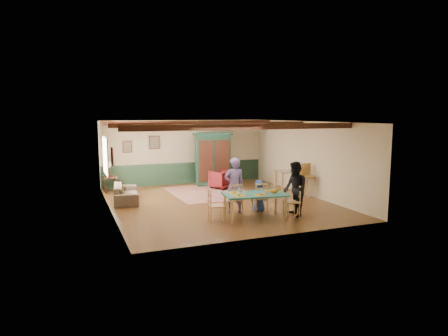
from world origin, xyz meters
name	(u,v)px	position (x,y,z in m)	size (l,w,h in m)	color
floor	(218,202)	(0.00, 0.00, 0.00)	(8.00, 8.00, 0.00)	#4E2F16
wall_back	(185,152)	(0.00, 4.00, 1.35)	(7.00, 0.02, 2.70)	beige
wall_left	(110,168)	(-3.50, 0.00, 1.35)	(0.02, 8.00, 2.70)	beige
wall_right	(308,158)	(3.50, 0.00, 1.35)	(0.02, 8.00, 2.70)	beige
ceiling	(218,122)	(0.00, 0.00, 2.70)	(7.00, 8.00, 0.02)	white
wainscot_back	(185,173)	(0.00, 3.98, 0.45)	(6.95, 0.03, 0.90)	#1C3423
ceiling_beam_front	(248,127)	(0.00, -2.30, 2.61)	(6.95, 0.16, 0.16)	black
ceiling_beam_mid	(214,124)	(0.00, 0.40, 2.61)	(6.95, 0.16, 0.16)	black
ceiling_beam_back	(191,123)	(0.00, 3.00, 2.61)	(6.95, 0.16, 0.16)	black
window_left	(105,156)	(-3.47, 1.70, 1.55)	(0.06, 1.60, 1.30)	white
picture_left_wall	(112,157)	(-3.47, -0.60, 1.75)	(0.04, 0.42, 0.52)	#7D705B
picture_back_a	(154,142)	(-1.30, 3.97, 1.80)	(0.45, 0.04, 0.55)	#7D705B
picture_back_b	(127,147)	(-2.40, 3.97, 1.65)	(0.38, 0.04, 0.48)	#7D705B
dining_table	(255,206)	(0.21, -2.38, 0.37)	(1.75, 0.97, 0.73)	#1E6152
dining_chair_far_left	(235,199)	(-0.09, -1.63, 0.46)	(0.41, 0.43, 0.92)	tan
dining_chair_far_right	(260,197)	(0.69, -1.74, 0.46)	(0.41, 0.43, 0.92)	tan
dining_chair_end_left	(216,205)	(-0.90, -2.23, 0.46)	(0.41, 0.43, 0.92)	tan
dining_chair_end_right	(292,201)	(1.32, -2.53, 0.46)	(0.41, 0.43, 0.92)	tan
person_man	(234,186)	(-0.08, -1.55, 0.84)	(0.61, 0.40, 1.68)	slate
person_woman	(295,189)	(1.41, -2.54, 0.80)	(0.78, 0.61, 1.61)	black
person_child	(259,196)	(0.70, -1.66, 0.49)	(0.48, 0.31, 0.98)	#264499
cat	(274,190)	(0.72, -2.55, 0.82)	(0.35, 0.14, 0.18)	orange
place_setting_near_left	(239,194)	(-0.36, -2.55, 0.79)	(0.39, 0.29, 0.11)	gold
place_setting_near_center	(261,193)	(0.27, -2.63, 0.79)	(0.39, 0.29, 0.11)	gold
place_setting_far_left	(234,191)	(-0.29, -2.07, 0.79)	(0.39, 0.29, 0.11)	gold
place_setting_far_right	(270,189)	(0.77, -2.21, 0.79)	(0.39, 0.29, 0.11)	gold
area_rug	(209,192)	(0.30, 1.74, 0.01)	(2.84, 3.37, 0.01)	#C4AB8E
armoire	(213,159)	(0.96, 3.20, 1.10)	(1.55, 0.62, 2.19)	#143427
armchair	(222,180)	(1.02, 2.31, 0.36)	(0.77, 0.80, 0.72)	#450D13
sofa	(126,193)	(-2.87, 1.31, 0.29)	(1.98, 0.77, 0.58)	#3E3327
end_table	(110,184)	(-3.20, 3.20, 0.30)	(0.48, 0.48, 0.60)	black
table_lamp	(110,170)	(-3.20, 3.20, 0.87)	(0.30, 0.30, 0.54)	beige
counter_table	(290,183)	(2.91, 0.23, 0.45)	(1.08, 0.63, 0.90)	#B6A58D
bar_stool_left	(300,182)	(2.95, -0.37, 0.56)	(0.39, 0.43, 1.11)	#AB7D42
bar_stool_right	(309,181)	(3.23, -0.54, 0.61)	(0.43, 0.48, 1.23)	#AB7D42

